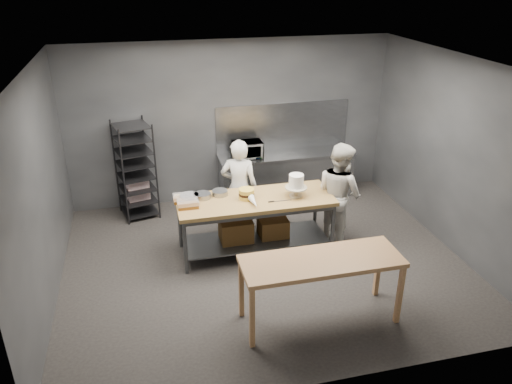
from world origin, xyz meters
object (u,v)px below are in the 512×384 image
near_counter (321,265)px  chef_behind (239,188)px  microwave (247,150)px  layer_cake (246,194)px  work_table (254,218)px  speed_rack (136,171)px  chef_right (339,194)px  frosted_cake_stand (296,183)px

near_counter → chef_behind: size_ratio=1.20×
microwave → layer_cake: bearing=-103.3°
work_table → chef_behind: (-0.10, 0.61, 0.26)m
speed_rack → chef_right: (3.13, -1.72, -0.01)m
chef_right → frosted_cake_stand: 0.81m
near_counter → layer_cake: layer_cake is taller
work_table → chef_behind: size_ratio=1.44×
near_counter → chef_behind: 2.51m
near_counter → microwave: microwave is taller
chef_behind → layer_cake: (-0.01, -0.60, 0.17)m
layer_cake → speed_rack: bearing=133.8°
work_table → layer_cake: bearing=174.7°
work_table → speed_rack: 2.45m
near_counter → frosted_cake_stand: (0.23, 1.76, 0.33)m
chef_right → microwave: 2.11m
chef_right → microwave: (-1.09, 1.80, 0.20)m
chef_right → frosted_cake_stand: chef_right is taller
chef_behind → frosted_cake_stand: chef_behind is taller
work_table → microwave: 1.87m
work_table → chef_behind: bearing=99.2°
work_table → near_counter: (0.41, -1.85, 0.24)m
chef_behind → microwave: bearing=-88.2°
chef_right → layer_cake: (-1.51, 0.02, 0.15)m
speed_rack → layer_cake: size_ratio=7.38×
microwave → chef_behind: bearing=-109.1°
frosted_cake_stand → work_table: bearing=172.0°
chef_behind → near_counter: bearing=122.7°
layer_cake → work_table: bearing=-5.3°
speed_rack → microwave: speed_rack is taller
chef_right → layer_cake: 1.52m
chef_right → work_table: bearing=69.9°
chef_behind → chef_right: size_ratio=0.98×
work_table → near_counter: 1.91m
frosted_cake_stand → layer_cake: frosted_cake_stand is taller
near_counter → chef_behind: bearing=101.8°
layer_cake → near_counter: bearing=-74.2°
work_table → microwave: (0.31, 1.78, 0.48)m
near_counter → layer_cake: bearing=105.8°
chef_right → microwave: bearing=11.7°
work_table → chef_behind: chef_behind is taller
speed_rack → layer_cake: speed_rack is taller
chef_right → chef_behind: bearing=47.7°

